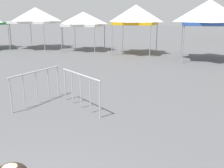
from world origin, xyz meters
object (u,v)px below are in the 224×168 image
crowd_barrier_near_person (36,81)px  crowd_barrier_mid_lot (81,84)px  canopy_tent_left_of_center (136,15)px  canopy_tent_far_right (36,15)px  canopy_tent_behind_right (83,19)px  canopy_tent_far_left (209,12)px

crowd_barrier_near_person → crowd_barrier_mid_lot: 1.52m
canopy_tent_left_of_center → canopy_tent_far_right: bearing=174.4°
canopy_tent_left_of_center → crowd_barrier_mid_lot: 12.02m
canopy_tent_behind_right → canopy_tent_far_left: (9.13, -2.01, 0.47)m
canopy_tent_far_right → canopy_tent_behind_right: bearing=-2.6°
canopy_tent_left_of_center → crowd_barrier_mid_lot: size_ratio=1.99×
canopy_tent_far_right → crowd_barrier_near_person: canopy_tent_far_right is taller
canopy_tent_far_right → canopy_tent_far_left: 13.70m
canopy_tent_far_left → canopy_tent_left_of_center: bearing=164.3°
canopy_tent_far_right → crowd_barrier_mid_lot: size_ratio=1.96×
canopy_tent_far_right → canopy_tent_left_of_center: (8.68, -0.85, 0.05)m
canopy_tent_behind_right → crowd_barrier_near_person: (3.55, -12.48, -1.69)m
canopy_tent_left_of_center → crowd_barrier_near_person: bearing=-93.6°
canopy_tent_behind_right → canopy_tent_far_left: 9.36m
crowd_barrier_mid_lot → canopy_tent_left_of_center: bearing=93.8°
canopy_tent_left_of_center → canopy_tent_far_left: (4.84, -1.36, 0.14)m
canopy_tent_far_right → crowd_barrier_mid_lot: bearing=-53.3°
canopy_tent_left_of_center → canopy_tent_far_left: canopy_tent_far_left is taller
crowd_barrier_near_person → crowd_barrier_mid_lot: same height
crowd_barrier_mid_lot → canopy_tent_far_left: bearing=68.8°
crowd_barrier_near_person → canopy_tent_behind_right: bearing=105.9°
canopy_tent_far_right → canopy_tent_left_of_center: size_ratio=0.98×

